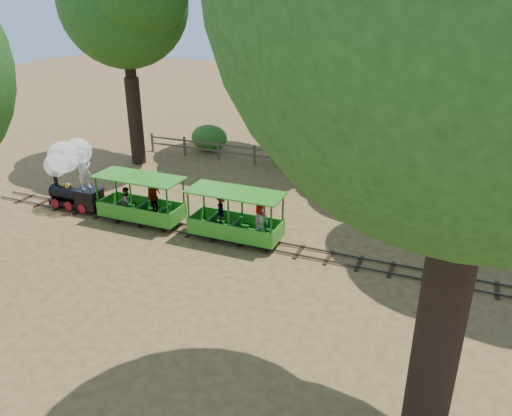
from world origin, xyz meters
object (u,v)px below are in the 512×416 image
at_px(fence, 312,160).
at_px(locomotive, 69,169).
at_px(carriage_front, 142,203).
at_px(carriage_rear, 236,219).

bearing_deg(fence, locomotive, -133.05).
relative_size(locomotive, fence, 0.16).
bearing_deg(fence, carriage_front, -117.24).
relative_size(locomotive, carriage_rear, 0.90).
bearing_deg(locomotive, carriage_front, -1.20).
bearing_deg(carriage_front, locomotive, 178.80).
distance_m(locomotive, carriage_front, 3.41).
xyz_separation_m(locomotive, carriage_front, (3.29, -0.07, -0.90)).
distance_m(carriage_front, carriage_rear, 3.83).
relative_size(carriage_rear, fence, 0.18).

